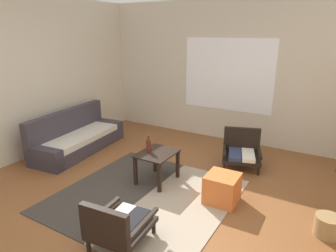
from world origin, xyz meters
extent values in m
plane|color=brown|center=(0.00, 0.00, 0.00)|extent=(7.80, 7.80, 0.00)
cube|color=beige|center=(0.00, 3.06, 1.35)|extent=(5.60, 0.12, 2.70)
cube|color=white|center=(0.00, 3.00, 1.30)|extent=(1.78, 0.01, 1.38)
cube|color=beige|center=(-2.66, 0.30, 1.35)|extent=(0.12, 6.60, 2.70)
cube|color=#38332D|center=(-0.63, 0.31, 0.01)|extent=(1.08, 2.21, 0.01)
cube|color=gray|center=(0.45, 0.31, 0.01)|extent=(1.08, 2.21, 0.01)
cube|color=#38333D|center=(-2.04, 1.03, 0.12)|extent=(0.88, 1.95, 0.23)
cube|color=beige|center=(-2.02, 1.03, 0.28)|extent=(0.76, 1.76, 0.10)
cube|color=#38333D|center=(-2.32, 0.99, 0.43)|extent=(0.35, 1.89, 0.63)
cube|color=#38333D|center=(-2.14, 1.88, 0.18)|extent=(0.68, 0.25, 0.36)
cube|color=#38333D|center=(-1.95, 0.18, 0.18)|extent=(0.68, 0.25, 0.36)
cube|color=black|center=(-0.18, 0.75, 0.45)|extent=(0.48, 0.59, 0.02)
cube|color=black|center=(-0.38, 1.01, 0.22)|extent=(0.04, 0.04, 0.44)
cube|color=black|center=(0.02, 1.01, 0.22)|extent=(0.04, 0.04, 0.44)
cube|color=black|center=(-0.38, 0.49, 0.22)|extent=(0.04, 0.04, 0.44)
cube|color=black|center=(0.02, 0.49, 0.22)|extent=(0.04, 0.04, 0.44)
cylinder|color=black|center=(1.04, 1.71, 0.07)|extent=(0.04, 0.04, 0.14)
cylinder|color=black|center=(0.56, 1.55, 0.07)|extent=(0.04, 0.04, 0.14)
cylinder|color=black|center=(0.88, 2.16, 0.07)|extent=(0.04, 0.04, 0.14)
cylinder|color=black|center=(0.40, 2.00, 0.07)|extent=(0.04, 0.04, 0.14)
cube|color=black|center=(0.72, 1.85, 0.17)|extent=(0.74, 0.72, 0.05)
cube|color=silver|center=(0.82, 1.87, 0.22)|extent=(0.35, 0.53, 0.06)
cube|color=#2D3856|center=(0.63, 1.80, 0.22)|extent=(0.35, 0.53, 0.06)
cube|color=black|center=(0.64, 2.09, 0.39)|extent=(0.58, 0.26, 0.40)
cube|color=black|center=(0.98, 1.94, 0.28)|extent=(0.22, 0.54, 0.04)
cube|color=black|center=(0.46, 1.76, 0.28)|extent=(0.22, 0.54, 0.04)
cylinder|color=black|center=(-0.02, -0.32, 0.08)|extent=(0.04, 0.04, 0.15)
cylinder|color=black|center=(0.43, -0.28, 0.08)|extent=(0.04, 0.04, 0.15)
cylinder|color=black|center=(0.03, -0.85, 0.08)|extent=(0.04, 0.04, 0.15)
cube|color=black|center=(0.23, -0.56, 0.18)|extent=(0.58, 0.66, 0.05)
cube|color=beige|center=(0.14, -0.55, 0.23)|extent=(0.22, 0.57, 0.06)
cube|color=black|center=(0.32, -0.53, 0.23)|extent=(0.22, 0.57, 0.06)
cube|color=black|center=(0.26, -0.84, 0.38)|extent=(0.53, 0.12, 0.36)
cube|color=black|center=(-0.01, -0.58, 0.29)|extent=(0.10, 0.61, 0.04)
cube|color=black|center=(0.47, -0.54, 0.29)|extent=(0.10, 0.61, 0.04)
cube|color=#D1662D|center=(0.83, 0.72, 0.19)|extent=(0.41, 0.41, 0.37)
cylinder|color=#5B2319|center=(-0.31, 0.73, 0.55)|extent=(0.07, 0.07, 0.18)
cylinder|color=#5B2319|center=(-0.31, 0.73, 0.67)|extent=(0.03, 0.03, 0.06)
cylinder|color=#9E7A4C|center=(2.05, 0.66, 0.11)|extent=(0.27, 0.27, 0.23)
camera|label=1|loc=(1.98, -2.57, 2.11)|focal=31.99mm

